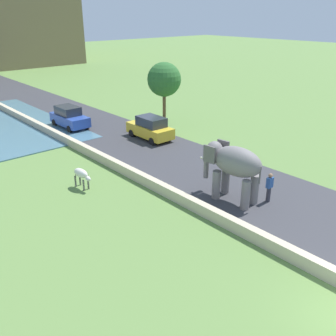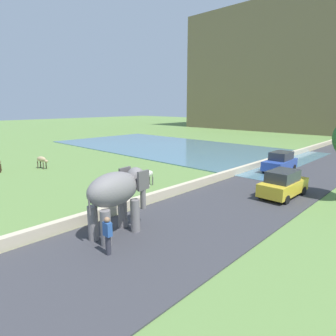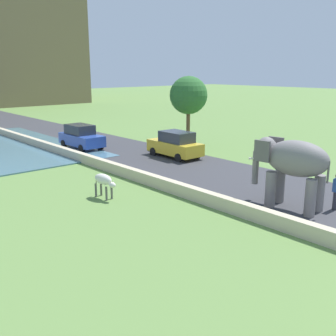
{
  "view_description": "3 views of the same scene",
  "coord_description": "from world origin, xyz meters",
  "px_view_note": "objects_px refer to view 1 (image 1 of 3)",
  "views": [
    {
      "loc": [
        -10.56,
        -2.66,
        9.18
      ],
      "look_at": [
        1.11,
        10.58,
        1.71
      ],
      "focal_mm": 39.76,
      "sensor_mm": 36.0,
      "label": 1
    },
    {
      "loc": [
        13.57,
        0.81,
        5.85
      ],
      "look_at": [
        1.15,
        13.82,
        1.92
      ],
      "focal_mm": 30.9,
      "sensor_mm": 36.0,
      "label": 2
    },
    {
      "loc": [
        -11.08,
        -0.45,
        5.8
      ],
      "look_at": [
        -0.02,
        12.09,
        1.63
      ],
      "focal_mm": 42.41,
      "sensor_mm": 36.0,
      "label": 3
    }
  ],
  "objects_px": {
    "elephant": "(233,164)",
    "person_beside_elephant": "(269,187)",
    "cow_white": "(82,174)",
    "car_yellow": "(150,128)",
    "car_blue": "(69,117)"
  },
  "relations": [
    {
      "from": "elephant",
      "to": "car_blue",
      "type": "relative_size",
      "value": 0.88
    },
    {
      "from": "person_beside_elephant",
      "to": "car_blue",
      "type": "xyz_separation_m",
      "value": [
        -1.22,
        19.08,
        0.03
      ]
    },
    {
      "from": "car_blue",
      "to": "elephant",
      "type": "bearing_deg",
      "value": -90.07
    },
    {
      "from": "elephant",
      "to": "cow_white",
      "type": "distance_m",
      "value": 8.29
    },
    {
      "from": "car_blue",
      "to": "car_yellow",
      "type": "relative_size",
      "value": 1.0
    },
    {
      "from": "car_yellow",
      "to": "cow_white",
      "type": "bearing_deg",
      "value": -153.02
    },
    {
      "from": "elephant",
      "to": "person_beside_elephant",
      "type": "relative_size",
      "value": 2.17
    },
    {
      "from": "person_beside_elephant",
      "to": "car_yellow",
      "type": "distance_m",
      "value": 12.23
    },
    {
      "from": "car_blue",
      "to": "car_yellow",
      "type": "distance_m",
      "value": 7.67
    },
    {
      "from": "elephant",
      "to": "car_blue",
      "type": "xyz_separation_m",
      "value": [
        0.02,
        17.63,
        -1.14
      ]
    },
    {
      "from": "person_beside_elephant",
      "to": "cow_white",
      "type": "bearing_deg",
      "value": 129.0
    },
    {
      "from": "person_beside_elephant",
      "to": "car_blue",
      "type": "bearing_deg",
      "value": 93.67
    },
    {
      "from": "person_beside_elephant",
      "to": "car_yellow",
      "type": "height_order",
      "value": "car_yellow"
    },
    {
      "from": "elephant",
      "to": "car_yellow",
      "type": "bearing_deg",
      "value": 73.39
    },
    {
      "from": "elephant",
      "to": "car_blue",
      "type": "bearing_deg",
      "value": 89.93
    }
  ]
}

